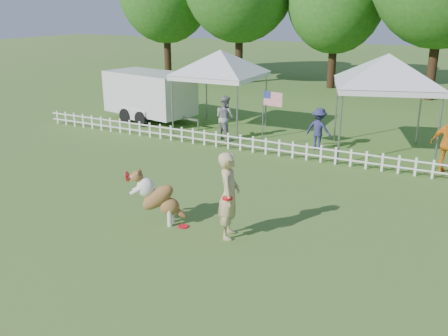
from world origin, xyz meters
name	(u,v)px	position (x,y,z in m)	size (l,w,h in m)	color
ground	(174,236)	(0.00, 0.00, 0.00)	(120.00, 120.00, 0.00)	#386E22
picket_fence	(286,149)	(0.00, 7.00, 0.30)	(22.00, 0.08, 0.60)	white
handler	(229,195)	(1.11, 0.60, 1.00)	(0.73, 0.48, 2.00)	tan
dog	(159,198)	(-0.69, 0.43, 0.67)	(1.30, 0.43, 1.35)	brown
frisbee_on_turf	(183,226)	(-0.08, 0.52, 0.01)	(0.25, 0.25, 0.02)	red
canopy_tent_left	(220,92)	(-3.85, 9.38, 1.62)	(3.14, 3.14, 3.24)	white
canopy_tent_right	(384,106)	(2.77, 9.01, 1.71)	(3.30, 3.30, 3.41)	white
cargo_trailer	(150,96)	(-7.55, 9.54, 1.11)	(5.07, 2.23, 2.23)	silver
flag_pole	(263,119)	(-1.18, 7.67, 1.09)	(0.83, 0.09, 2.17)	gray
spectator_a	(225,118)	(-2.98, 8.15, 0.86)	(0.84, 0.65, 1.73)	gray
spectator_b	(319,129)	(0.67, 8.49, 0.76)	(0.99, 0.57, 1.53)	navy
tree_center_left	(336,7)	(-3.00, 22.50, 4.90)	(6.00, 6.00, 9.80)	#265518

